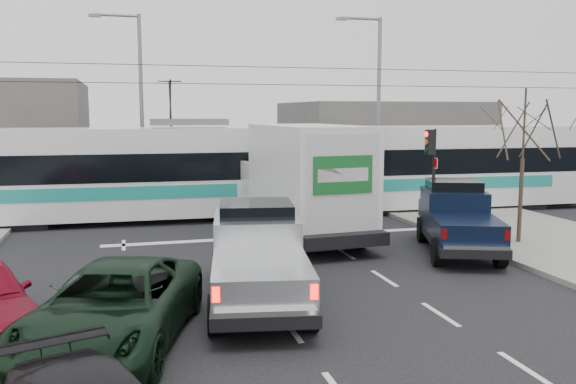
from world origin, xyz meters
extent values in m
plane|color=black|center=(0.00, 0.00, 0.00)|extent=(120.00, 120.00, 0.00)
cube|color=#33302D|center=(0.00, 10.00, 0.01)|extent=(60.00, 1.60, 0.03)
cube|color=slate|center=(12.00, 24.00, 2.50)|extent=(12.00, 10.00, 5.00)
cylinder|color=#47382B|center=(7.60, 2.50, 1.52)|extent=(0.14, 0.14, 2.75)
cylinder|color=#47382B|center=(7.60, 2.50, 4.03)|extent=(0.07, 0.07, 2.25)
cylinder|color=black|center=(6.60, 6.50, 1.95)|extent=(0.12, 0.12, 3.60)
cube|color=black|center=(6.40, 6.50, 3.25)|extent=(0.28, 0.28, 0.95)
cylinder|color=#FF0C07|center=(6.25, 6.50, 3.55)|extent=(0.06, 0.20, 0.20)
cylinder|color=orange|center=(6.25, 6.50, 3.25)|extent=(0.06, 0.20, 0.20)
cylinder|color=#05330C|center=(6.25, 6.50, 2.95)|extent=(0.06, 0.20, 0.20)
cube|color=white|center=(6.58, 6.35, 2.45)|extent=(0.02, 0.30, 0.40)
cylinder|color=slate|center=(7.50, 14.00, 4.50)|extent=(0.20, 0.20, 9.00)
cylinder|color=slate|center=(6.50, 14.00, 8.90)|extent=(2.00, 0.14, 0.14)
cube|color=slate|center=(5.50, 14.00, 8.85)|extent=(0.55, 0.25, 0.14)
cylinder|color=slate|center=(-4.00, 16.00, 4.50)|extent=(0.20, 0.20, 9.00)
cylinder|color=slate|center=(-5.00, 16.00, 8.90)|extent=(2.00, 0.14, 0.14)
cube|color=slate|center=(-6.00, 16.00, 8.85)|extent=(0.55, 0.25, 0.14)
cylinder|color=black|center=(0.00, 10.00, 5.50)|extent=(60.00, 0.03, 0.03)
cylinder|color=black|center=(0.00, 10.00, 6.20)|extent=(60.00, 0.03, 0.03)
cube|color=white|center=(-5.17, 10.49, 1.05)|extent=(13.18, 3.13, 1.59)
cube|color=black|center=(-5.17, 10.49, 2.28)|extent=(13.25, 3.15, 1.08)
cube|color=white|center=(-5.17, 10.49, 3.25)|extent=(13.18, 3.02, 1.01)
cube|color=teal|center=(-5.21, 9.10, 1.34)|extent=(9.17, 0.29, 0.51)
cube|color=white|center=(9.07, 10.08, 1.05)|extent=(13.18, 3.13, 1.59)
cube|color=black|center=(9.07, 10.08, 2.28)|extent=(13.25, 3.15, 1.08)
cube|color=white|center=(9.07, 10.08, 3.25)|extent=(13.18, 3.02, 1.01)
cube|color=teal|center=(9.03, 8.69, 1.34)|extent=(9.17, 0.29, 0.51)
cylinder|color=black|center=(1.95, 10.28, 2.06)|extent=(1.09, 2.67, 2.64)
cube|color=slate|center=(-2.32, 10.41, 3.99)|extent=(3.10, 1.74, 0.25)
cube|color=black|center=(-8.73, 10.59, 0.18)|extent=(2.10, 2.39, 0.37)
cube|color=black|center=(-0.18, 10.35, 0.18)|extent=(2.10, 2.39, 0.37)
cube|color=black|center=(4.09, 10.22, 0.18)|extent=(2.10, 2.39, 0.37)
cube|color=black|center=(12.64, 9.98, 0.18)|extent=(2.10, 2.39, 0.37)
cube|color=black|center=(-1.98, -1.20, 0.57)|extent=(3.03, 6.25, 0.26)
cube|color=silver|center=(-1.80, -0.14, 1.29)|extent=(2.41, 2.82, 1.19)
cube|color=black|center=(-1.78, -0.04, 1.91)|extent=(2.03, 2.06, 0.57)
cube|color=silver|center=(-1.56, 1.28, 1.05)|extent=(2.11, 1.39, 0.57)
cube|color=silver|center=(-2.19, -2.50, 0.98)|extent=(2.44, 2.99, 0.67)
cube|color=silver|center=(-2.45, -4.04, 0.70)|extent=(1.90, 0.50, 0.19)
cube|color=#FF0C07|center=(-3.33, -3.77, 1.08)|extent=(0.16, 0.11, 0.29)
cube|color=#FF0C07|center=(-1.54, -4.07, 1.08)|extent=(0.16, 0.11, 0.29)
cylinder|color=black|center=(-2.59, 0.84, 0.41)|extent=(0.42, 0.86, 0.83)
cylinder|color=black|center=(-0.72, 0.53, 0.41)|extent=(0.42, 0.86, 0.83)
cylinder|color=black|center=(-3.23, -2.94, 0.41)|extent=(0.42, 0.86, 0.83)
cylinder|color=black|center=(-1.36, -3.25, 0.41)|extent=(0.42, 0.86, 0.83)
cube|color=black|center=(1.07, 5.76, 0.62)|extent=(3.32, 8.10, 0.40)
cube|color=white|center=(0.83, 8.75, 1.58)|extent=(2.72, 2.09, 1.81)
cube|color=black|center=(0.82, 8.91, 2.26)|extent=(2.32, 1.44, 0.68)
cube|color=silver|center=(1.13, 4.97, 2.29)|extent=(3.12, 5.57, 3.33)
cube|color=silver|center=(1.34, 2.31, 2.29)|extent=(2.38, 0.24, 2.93)
cube|color=#145B22|center=(1.34, 2.25, 2.55)|extent=(1.89, 0.17, 1.13)
cube|color=black|center=(1.36, 2.05, 0.51)|extent=(2.45, 0.47, 0.20)
cylinder|color=black|center=(-0.32, 8.19, 0.51)|extent=(0.42, 1.04, 1.02)
cylinder|color=black|center=(2.06, 8.37, 0.51)|extent=(0.42, 1.04, 1.02)
cylinder|color=black|center=(0.05, 3.46, 0.56)|extent=(0.43, 1.15, 1.13)
cylinder|color=black|center=(2.43, 3.64, 0.56)|extent=(0.43, 1.15, 1.13)
cube|color=black|center=(5.11, 2.09, 0.57)|extent=(3.55, 5.51, 0.26)
cube|color=black|center=(5.43, 2.96, 1.29)|extent=(2.50, 2.68, 1.19)
cube|color=black|center=(5.46, 3.06, 1.91)|extent=(2.05, 2.01, 0.57)
cube|color=black|center=(5.85, 4.13, 1.05)|extent=(2.02, 1.49, 0.57)
cube|color=black|center=(4.72, 1.02, 0.98)|extent=(2.55, 2.82, 0.67)
cube|color=silver|center=(4.27, -0.25, 0.70)|extent=(1.72, 0.77, 0.19)
cube|color=#590505|center=(3.51, 0.14, 1.08)|extent=(0.16, 0.13, 0.29)
cube|color=#590505|center=(5.09, -0.43, 1.08)|extent=(0.16, 0.13, 0.29)
cylinder|color=black|center=(4.85, 3.94, 0.41)|extent=(0.55, 0.88, 0.83)
cylinder|color=black|center=(6.50, 3.34, 0.41)|extent=(0.55, 0.88, 0.83)
cylinder|color=black|center=(3.72, 0.83, 0.41)|extent=(0.55, 0.88, 0.83)
cylinder|color=black|center=(5.38, 0.23, 0.41)|extent=(0.55, 0.88, 0.83)
imported|color=black|center=(-5.15, -2.99, 0.76)|extent=(4.04, 5.98, 1.52)
camera|label=1|loc=(-4.85, -14.55, 4.41)|focal=38.00mm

